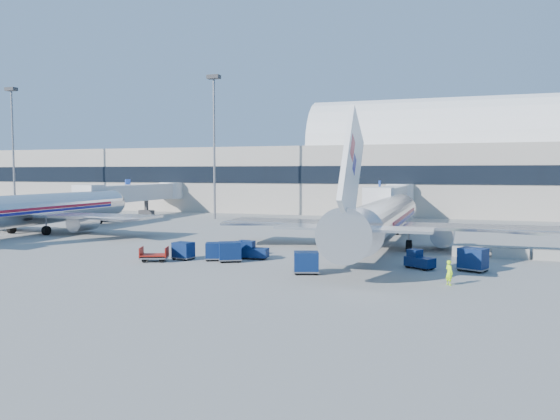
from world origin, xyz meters
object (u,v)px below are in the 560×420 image
(barrier_far, at_px, (553,255))
(cart_train_b, at_px, (216,251))
(airliner_mid, at_px, (34,209))
(mast_west, at_px, (214,125))
(cart_solo_near, at_px, (306,262))
(barrier_near, at_px, (470,252))
(airliner_main, at_px, (383,219))
(cart_train_a, at_px, (230,251))
(cart_solo_far, at_px, (473,259))
(cart_train_c, at_px, (183,250))
(cart_open_red, at_px, (155,256))
(mast_far_west, at_px, (13,131))
(barrier_mid, at_px, (510,253))
(jetbridge_mid, at_px, (139,193))
(ramp_worker, at_px, (449,273))
(tug_right, at_px, (419,260))
(tug_left, at_px, (246,248))
(jetbridge_near, at_px, (392,197))
(tug_lead, at_px, (253,251))

(barrier_far, xyz_separation_m, cart_train_b, (-27.00, -8.98, 0.36))
(barrier_far, bearing_deg, airliner_mid, 177.47)
(mast_west, height_order, cart_solo_near, mast_west)
(cart_train_b, bearing_deg, barrier_near, 3.09)
(airliner_main, xyz_separation_m, cart_train_b, (-12.40, -11.49, -2.12))
(cart_train_a, xyz_separation_m, cart_solo_far, (19.10, 1.82, 0.06))
(cart_train_a, height_order, cart_train_c, cart_train_a)
(barrier_near, relative_size, cart_train_c, 1.60)
(mast_west, distance_m, cart_open_red, 43.64)
(mast_west, height_order, cart_train_a, mast_west)
(mast_far_west, relative_size, cart_train_c, 12.06)
(cart_solo_far, bearing_deg, barrier_mid, 90.88)
(jetbridge_mid, bearing_deg, barrier_near, -28.80)
(barrier_far, distance_m, cart_train_a, 27.20)
(mast_far_west, bearing_deg, ramp_worker, -28.30)
(cart_train_b, relative_size, cart_train_c, 1.11)
(mast_far_west, height_order, cart_train_a, mast_far_west)
(cart_open_red, bearing_deg, ramp_worker, -25.08)
(cart_train_b, relative_size, ramp_worker, 1.25)
(jetbridge_mid, xyz_separation_m, barrier_near, (52.40, -28.81, -3.48))
(barrier_mid, bearing_deg, tug_right, -133.52)
(barrier_near, relative_size, barrier_mid, 1.00)
(tug_left, bearing_deg, airliner_main, -56.14)
(tug_left, xyz_separation_m, ramp_worker, (17.80, -8.14, 0.22))
(tug_left, bearing_deg, cart_open_red, 136.20)
(jetbridge_mid, xyz_separation_m, tug_left, (33.15, -33.88, -3.32))
(mast_west, distance_m, tug_right, 51.26)
(cart_train_c, xyz_separation_m, cart_solo_far, (23.37, 1.98, 0.15))
(cart_train_c, relative_size, ramp_worker, 1.13)
(jetbridge_near, relative_size, cart_open_red, 10.46)
(cart_train_b, height_order, cart_solo_far, cart_solo_far)
(cart_open_red, bearing_deg, airliner_main, 18.67)
(barrier_far, distance_m, cart_train_c, 31.29)
(jetbridge_mid, distance_m, barrier_far, 65.75)
(ramp_worker, bearing_deg, mast_far_west, 20.68)
(airliner_main, bearing_deg, barrier_far, -9.74)
(airliner_main, height_order, airliner_mid, same)
(jetbridge_mid, relative_size, cart_train_b, 13.25)
(mast_west, bearing_deg, cart_train_b, -64.55)
(cart_solo_far, bearing_deg, tug_lead, -156.77)
(barrier_far, bearing_deg, cart_solo_far, -131.03)
(mast_west, bearing_deg, barrier_near, -36.38)
(barrier_near, height_order, tug_left, tug_left)
(cart_train_c, height_order, cart_solo_near, cart_solo_near)
(jetbridge_mid, distance_m, cart_open_red, 48.53)
(barrier_near, bearing_deg, jetbridge_mid, 151.20)
(airliner_mid, distance_m, barrier_far, 56.71)
(barrier_far, relative_size, cart_open_red, 1.14)
(cart_train_b, distance_m, ramp_worker, 19.42)
(tug_lead, relative_size, cart_open_red, 0.92)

